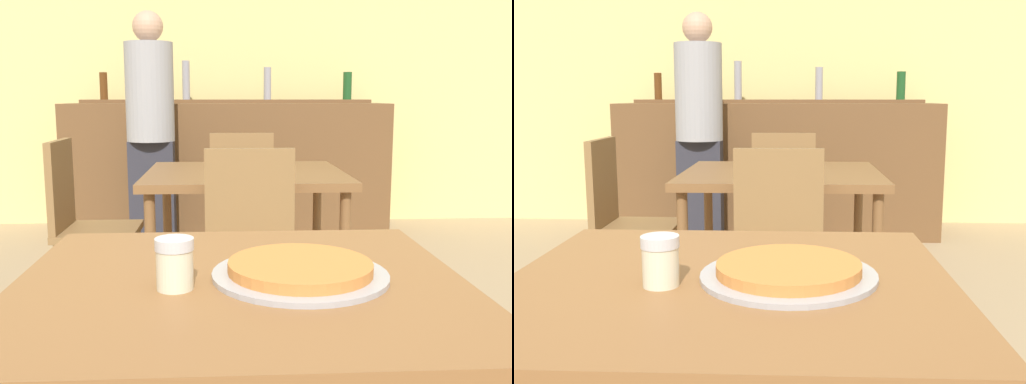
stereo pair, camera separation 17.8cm
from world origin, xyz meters
The scene contains 11 objects.
wall_back centered at (0.00, 4.00, 1.40)m, with size 8.00×0.05×2.80m.
dining_table_near centered at (0.00, 0.00, 0.66)m, with size 0.98×0.89×0.74m.
dining_table_far centered at (0.07, 1.69, 0.68)m, with size 1.00×0.89×0.76m.
bar_counter centered at (0.00, 3.50, 0.54)m, with size 2.60×0.56×1.09m.
bar_back_shelf centered at (0.01, 3.64, 1.13)m, with size 2.39×0.24×0.35m.
chair_far_side_front centered at (0.07, 1.07, 0.54)m, with size 0.40×0.40×0.93m.
chair_far_side_back centered at (0.07, 2.30, 0.54)m, with size 0.40×0.40×0.93m.
chair_far_side_left centered at (-0.76, 1.69, 0.54)m, with size 0.40×0.40×0.93m.
pizza_tray centered at (0.13, 0.00, 0.76)m, with size 0.39×0.39×0.04m.
cheese_shaker centered at (-0.14, -0.06, 0.80)m, with size 0.08×0.08×0.11m.
person_standing centered at (-0.55, 2.92, 0.94)m, with size 0.34×0.34×1.73m.
Camera 2 is at (0.14, -1.20, 1.14)m, focal length 40.00 mm.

